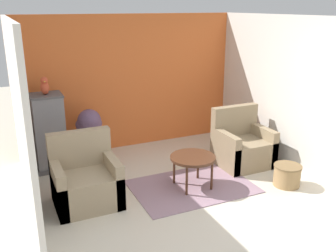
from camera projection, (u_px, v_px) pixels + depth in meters
ground_plane at (224, 232)px, 4.43m from camera, size 20.00×20.00×0.00m
wall_back_accent at (131, 82)px, 6.84m from camera, size 4.10×0.06×2.42m
wall_left at (20, 119)px, 4.63m from camera, size 0.06×3.19×2.42m
wall_right at (278, 90)px, 6.24m from camera, size 0.06×3.19×2.42m
area_rug at (192, 186)px, 5.52m from camera, size 1.74×1.19×0.01m
coffee_table at (193, 159)px, 5.39m from camera, size 0.66×0.66×0.49m
armchair_left at (86, 182)px, 4.98m from camera, size 0.84×0.74×0.95m
armchair_right at (242, 147)px, 6.22m from camera, size 0.84×0.74×0.95m
birdcage at (49, 133)px, 5.98m from camera, size 0.51×0.51×1.24m
parrot at (45, 86)px, 5.74m from camera, size 0.13×0.24×0.28m
potted_plant at (89, 127)px, 6.34m from camera, size 0.44×0.40×0.90m
wicker_basket at (287, 175)px, 5.52m from camera, size 0.40×0.40×0.32m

